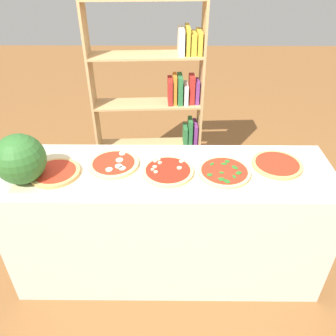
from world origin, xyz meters
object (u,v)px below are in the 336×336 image
pizza_mozzarella_1 (114,164)px  pizza_mushroom_2 (168,171)px  pizza_spinach_3 (224,172)px  pizza_plain_4 (277,165)px  watermelon (20,159)px  bookshelf (163,111)px  pizza_plain_0 (55,173)px

pizza_mozzarella_1 → pizza_mushroom_2: 0.35m
pizza_spinach_3 → pizza_plain_4: pizza_spinach_3 is taller
pizza_mushroom_2 → pizza_plain_4: (0.68, 0.08, -0.00)m
pizza_plain_4 → watermelon: (-1.52, -0.15, 0.13)m
pizza_plain_4 → watermelon: 1.53m
pizza_mushroom_2 → bookshelf: size_ratio=0.18×
pizza_mozzarella_1 → pizza_spinach_3: size_ratio=0.98×
pizza_mushroom_2 → pizza_plain_4: size_ratio=1.00×
pizza_mushroom_2 → watermelon: bearing=-174.9°
pizza_mozzarella_1 → pizza_spinach_3: same height
pizza_mozzarella_1 → pizza_mushroom_2: size_ratio=1.01×
pizza_spinach_3 → pizza_plain_4: (0.34, 0.08, -0.00)m
pizza_plain_0 → pizza_mushroom_2: 0.68m
pizza_spinach_3 → bookshelf: 1.16m
pizza_mozzarella_1 → pizza_plain_0: bearing=-164.2°
pizza_mushroom_2 → pizza_plain_4: 0.68m
pizza_plain_0 → pizza_plain_4: size_ratio=0.96×
pizza_plain_4 → bookshelf: (-0.73, 1.01, -0.12)m
pizza_mushroom_2 → watermelon: size_ratio=1.06×
bookshelf → pizza_plain_4: bearing=-54.1°
pizza_mushroom_2 → watermelon: watermelon is taller
pizza_mushroom_2 → watermelon: 0.85m
pizza_plain_4 → pizza_mozzarella_1: bearing=-179.8°
bookshelf → pizza_plain_0: bearing=-119.6°
pizza_mozzarella_1 → pizza_plain_4: bearing=0.2°
pizza_spinach_3 → bookshelf: size_ratio=0.19×
pizza_plain_0 → bookshelf: 1.28m
pizza_spinach_3 → pizza_plain_4: 0.35m
pizza_spinach_3 → bookshelf: (-0.39, 1.09, -0.12)m
pizza_mushroom_2 → watermelon: (-0.84, -0.07, 0.13)m
pizza_mushroom_2 → bookshelf: bearing=92.6°
pizza_mozzarella_1 → bookshelf: bearing=74.1°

